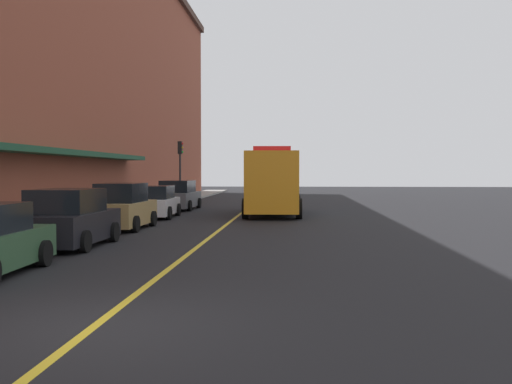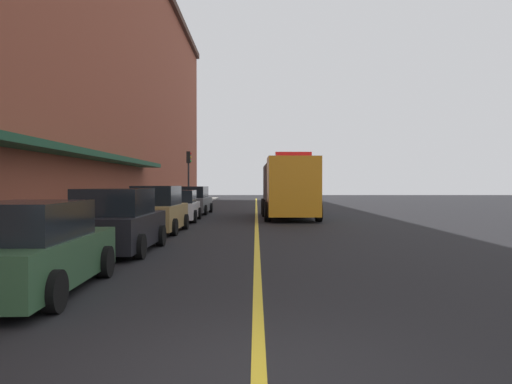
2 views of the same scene
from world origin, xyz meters
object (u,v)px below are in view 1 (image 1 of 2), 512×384
Objects in this scene: parked_car_4 at (178,196)px; traffic_light_near at (180,159)px; parked_car_2 at (123,208)px; utility_truck at (273,183)px; parked_car_1 at (69,220)px; parking_meter_0 at (41,209)px; parked_car_3 at (155,203)px.

traffic_light_near is (-1.24, 6.90, 2.33)m from parked_car_4.
utility_truck is at bearing -32.68° from parked_car_2.
parked_car_2 is at bearing -177.69° from parked_car_4.
utility_truck is (5.70, 14.06, 0.85)m from parked_car_1.
parked_car_1 reaches higher than parked_car_4.
utility_truck reaches higher than parking_meter_0.
parked_car_1 is at bearing -179.24° from parked_car_2.
parking_meter_0 is at bearing 161.99° from parked_car_2.
parked_car_1 is 0.99× the size of traffic_light_near.
traffic_light_near is (-1.38, 24.51, 2.33)m from parked_car_1.
parking_meter_0 is 23.33m from traffic_light_near.
parked_car_4 is 1.11× the size of traffic_light_near.
traffic_light_near reaches higher than parked_car_2.
parked_car_3 is at bearing 2.00° from parked_car_2.
parking_meter_0 is at bearing -90.15° from traffic_light_near.
parked_car_3 is (-0.10, 5.85, -0.10)m from parked_car_2.
parked_car_4 is 0.55× the size of utility_truck.
parked_car_3 is at bearing 0.77° from parked_car_1.
parked_car_3 is 10.21m from parking_meter_0.
parked_car_4 is 6.89m from utility_truck.
traffic_light_near reaches higher than parked_car_3.
utility_truck reaches higher than parked_car_3.
parked_car_2 is 10.26m from utility_truck.
parked_car_2 reaches higher than parked_car_1.
parked_car_2 is at bearing 70.99° from parking_meter_0.
parked_car_1 is 1.94m from parking_meter_0.
parked_car_4 is at bearing 85.45° from parking_meter_0.
parked_car_4 is 3.58× the size of parking_meter_0.
parked_car_4 is (-0.17, 12.07, -0.03)m from parked_car_2.
traffic_light_near is at bearing 89.85° from parking_meter_0.
parked_car_2 reaches higher than parking_meter_0.
parked_car_2 is (0.02, 5.54, 0.02)m from parked_car_1.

